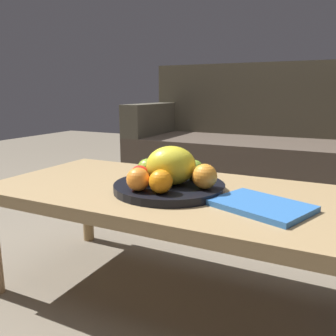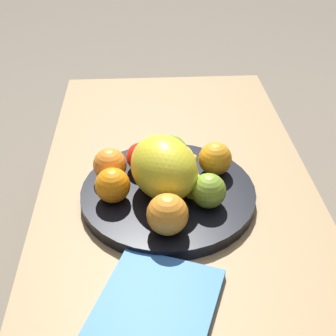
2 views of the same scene
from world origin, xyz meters
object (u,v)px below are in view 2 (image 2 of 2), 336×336
object	(u,v)px
orange_front	(113,185)
apple_front	(171,152)
melon_large_front	(164,168)
fruit_bowl	(168,193)
orange_back	(215,159)
banana_bunch	(181,171)
apple_right	(141,157)
orange_left	(167,214)
coffee_table	(179,214)
magazine	(151,318)
orange_right	(110,165)
apple_left	(209,191)

from	to	relation	value
orange_front	apple_front	distance (m)	0.16
melon_large_front	orange_front	bearing A→B (deg)	-81.23
fruit_bowl	orange_front	world-z (taller)	orange_front
orange_front	orange_back	world-z (taller)	orange_back
orange_back	banana_bunch	bearing A→B (deg)	-65.14
fruit_bowl	apple_front	size ratio (longest dim) A/B	4.99
melon_large_front	banana_bunch	distance (m)	0.06
fruit_bowl	apple_right	xyz separation A→B (m)	(-0.07, -0.05, 0.04)
orange_back	apple_right	bearing A→B (deg)	-98.55
orange_left	banana_bunch	size ratio (longest dim) A/B	0.46
coffee_table	orange_back	world-z (taller)	orange_back
apple_right	banana_bunch	size ratio (longest dim) A/B	0.37
magazine	fruit_bowl	bearing A→B (deg)	-167.17
melon_large_front	apple_right	size ratio (longest dim) A/B	2.53
fruit_bowl	banana_bunch	distance (m)	0.05
orange_left	apple_right	world-z (taller)	orange_left
orange_left	orange_right	distance (m)	0.20
apple_right	melon_large_front	bearing A→B (deg)	27.27
orange_back	apple_front	distance (m)	0.10
orange_front	apple_front	size ratio (longest dim) A/B	0.97
melon_large_front	apple_right	distance (m)	0.10
banana_bunch	magazine	world-z (taller)	banana_bunch
orange_right	apple_right	size ratio (longest dim) A/B	1.14
fruit_bowl	orange_front	size ratio (longest dim) A/B	5.14
fruit_bowl	banana_bunch	size ratio (longest dim) A/B	2.14
orange_back	magazine	distance (m)	0.39
coffee_table	apple_right	xyz separation A→B (m)	(-0.08, -0.08, 0.10)
coffee_table	fruit_bowl	bearing A→B (deg)	-101.02
magazine	coffee_table	bearing A→B (deg)	-171.55
apple_front	banana_bunch	world-z (taller)	apple_front
coffee_table	apple_left	xyz separation A→B (m)	(0.05, 0.05, 0.10)
apple_right	orange_left	bearing A→B (deg)	12.92
orange_right	banana_bunch	size ratio (longest dim) A/B	0.42
apple_front	apple_left	size ratio (longest dim) A/B	1.05
coffee_table	fruit_bowl	world-z (taller)	fruit_bowl
melon_large_front	orange_right	bearing A→B (deg)	-116.87
coffee_table	orange_back	size ratio (longest dim) A/B	17.30
melon_large_front	magazine	bearing A→B (deg)	-6.85
melon_large_front	magazine	distance (m)	0.30
apple_front	banana_bunch	xyz separation A→B (m)	(0.07, 0.02, -0.01)
melon_large_front	apple_left	xyz separation A→B (m)	(0.04, 0.08, -0.03)
coffee_table	apple_front	xyz separation A→B (m)	(-0.09, -0.01, 0.10)
apple_right	apple_left	bearing A→B (deg)	44.59
coffee_table	apple_left	bearing A→B (deg)	43.79
fruit_bowl	apple_left	distance (m)	0.11
orange_right	orange_back	bearing A→B (deg)	92.35
orange_right	apple_left	world-z (taller)	orange_right
orange_right	banana_bunch	xyz separation A→B (m)	(0.03, 0.15, -0.00)
orange_left	magazine	xyz separation A→B (m)	(0.18, -0.04, -0.06)
banana_bunch	magazine	bearing A→B (deg)	-12.61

